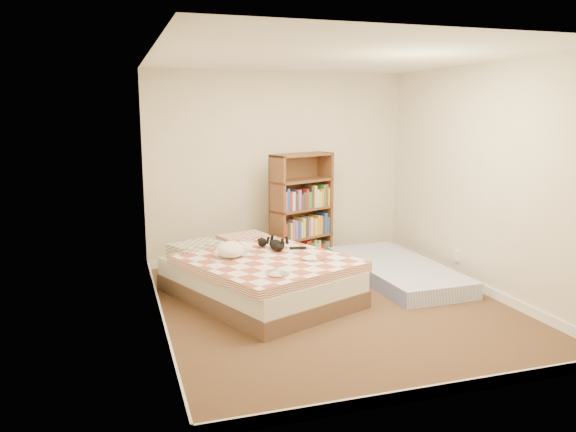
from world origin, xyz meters
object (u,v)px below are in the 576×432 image
object	(u,v)px
bookshelf	(301,223)
white_dog	(231,250)
bed	(258,276)
floor_mattress	(396,270)
black_cat	(276,244)

from	to	relation	value
bookshelf	white_dog	size ratio (longest dim) A/B	3.20
bed	floor_mattress	size ratio (longest dim) A/B	1.15
white_dog	bookshelf	bearing A→B (deg)	7.86
white_dog	black_cat	bearing A→B (deg)	-16.88
bed	white_dog	world-z (taller)	white_dog
bookshelf	black_cat	distance (m)	1.18
white_dog	floor_mattress	bearing A→B (deg)	-31.37
floor_mattress	black_cat	bearing A→B (deg)	178.97
black_cat	white_dog	bearing A→B (deg)	154.23
floor_mattress	black_cat	distance (m)	1.57
bookshelf	floor_mattress	bearing A→B (deg)	-71.60
bed	floor_mattress	world-z (taller)	bed
bookshelf	floor_mattress	size ratio (longest dim) A/B	0.71
bed	bookshelf	bearing A→B (deg)	29.87
floor_mattress	white_dog	xyz separation A→B (m)	(-2.06, -0.22, 0.47)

